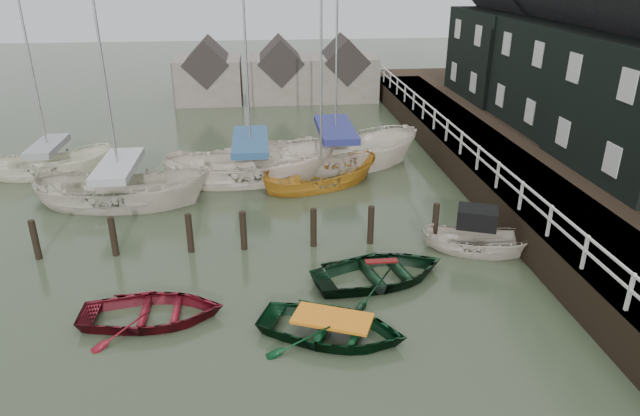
{
  "coord_description": "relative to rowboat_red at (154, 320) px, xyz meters",
  "views": [
    {
      "loc": [
        -0.41,
        -14.64,
        9.11
      ],
      "look_at": [
        1.43,
        3.05,
        1.4
      ],
      "focal_mm": 32.0,
      "sensor_mm": 36.0,
      "label": 1
    }
  ],
  "objects": [
    {
      "name": "sailboat_d",
      "position": [
        6.65,
        12.24,
        0.06
      ],
      "size": [
        8.5,
        4.1,
        12.56
      ],
      "rotation": [
        0.0,
        0.0,
        1.7
      ],
      "color": "beige",
      "rests_on": "ground"
    },
    {
      "name": "ground",
      "position": [
        3.62,
        1.02,
        0.0
      ],
      "size": [
        120.0,
        120.0,
        0.0
      ],
      "primitive_type": "plane",
      "color": "#313A25",
      "rests_on": "ground"
    },
    {
      "name": "rowboat_green",
      "position": [
        4.82,
        -1.26,
        0.0
      ],
      "size": [
        4.72,
        4.11,
        0.82
      ],
      "primitive_type": "imported",
      "rotation": [
        0.0,
        0.0,
        1.18
      ],
      "color": "black",
      "rests_on": "ground"
    },
    {
      "name": "pier",
      "position": [
        13.1,
        11.02,
        0.71
      ],
      "size": [
        3.04,
        32.0,
        2.7
      ],
      "color": "black",
      "rests_on": "ground"
    },
    {
      "name": "land_strip",
      "position": [
        18.62,
        11.02,
        0.0
      ],
      "size": [
        14.0,
        38.0,
        1.5
      ],
      "primitive_type": "cube",
      "color": "black",
      "rests_on": "ground"
    },
    {
      "name": "rowboat_dkgreen",
      "position": [
        6.67,
        1.44,
        0.0
      ],
      "size": [
        4.85,
        3.94,
        0.88
      ],
      "primitive_type": "imported",
      "rotation": [
        0.0,
        0.0,
        1.8
      ],
      "color": "black",
      "rests_on": "ground"
    },
    {
      "name": "sailboat_e",
      "position": [
        -6.62,
        12.57,
        0.06
      ],
      "size": [
        5.99,
        2.93,
        9.12
      ],
      "rotation": [
        0.0,
        0.0,
        1.71
      ],
      "color": "beige",
      "rests_on": "ground"
    },
    {
      "name": "sailboat_a",
      "position": [
        -2.59,
        8.59,
        0.06
      ],
      "size": [
        7.3,
        3.36,
        10.67
      ],
      "rotation": [
        0.0,
        0.0,
        1.47
      ],
      "color": "beige",
      "rests_on": "ground"
    },
    {
      "name": "rowboat_red",
      "position": [
        0.0,
        0.0,
        0.0
      ],
      "size": [
        3.89,
        2.78,
        0.8
      ],
      "primitive_type": "imported",
      "rotation": [
        0.0,
        0.0,
        1.57
      ],
      "color": "maroon",
      "rests_on": "ground"
    },
    {
      "name": "far_sheds",
      "position": [
        4.46,
        27.02,
        1.86
      ],
      "size": [
        14.0,
        4.08,
        4.39
      ],
      "color": "#665B51",
      "rests_on": "ground"
    },
    {
      "name": "sailboat_b",
      "position": [
        2.65,
        10.91,
        0.06
      ],
      "size": [
        7.96,
        3.48,
        12.47
      ],
      "rotation": [
        0.0,
        0.0,
        1.64
      ],
      "color": "silver",
      "rests_on": "ground"
    },
    {
      "name": "quay_houses",
      "position": [
        18.62,
        9.67,
        5.68
      ],
      "size": [
        6.52,
        28.14,
        10.01
      ],
      "color": "black",
      "rests_on": "ground"
    },
    {
      "name": "motorboat",
      "position": [
        10.3,
        3.04,
        0.12
      ],
      "size": [
        3.96,
        2.64,
        2.22
      ],
      "rotation": [
        0.0,
        0.0,
        1.2
      ],
      "color": "beige",
      "rests_on": "ground"
    },
    {
      "name": "sailboat_c",
      "position": [
        5.69,
        9.79,
        0.02
      ],
      "size": [
        5.88,
        3.95,
        9.76
      ],
      "rotation": [
        0.0,
        0.0,
        1.95
      ],
      "color": "#B87C22",
      "rests_on": "ground"
    },
    {
      "name": "mooring_pilings",
      "position": [
        2.51,
        4.02,
        0.5
      ],
      "size": [
        13.72,
        0.22,
        1.8
      ],
      "color": "black",
      "rests_on": "ground"
    }
  ]
}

